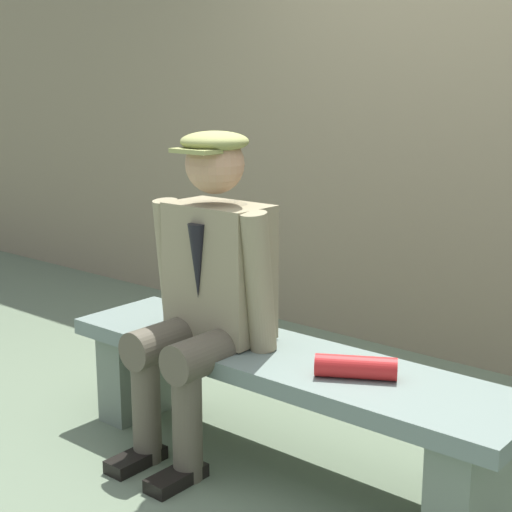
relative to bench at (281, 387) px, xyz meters
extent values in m
plane|color=#5C6C54|center=(0.00, 0.00, -0.31)|extent=(30.00, 30.00, 0.00)
cube|color=slate|center=(0.00, 0.00, 0.10)|extent=(1.86, 0.46, 0.06)
cube|color=slate|center=(-0.76, 0.00, -0.12)|extent=(0.15, 0.39, 0.38)
cube|color=slate|center=(0.76, 0.00, -0.12)|extent=(0.15, 0.39, 0.38)
cube|color=gray|center=(0.30, 0.00, 0.40)|extent=(0.40, 0.23, 0.52)
cylinder|color=#1E2338|center=(0.30, 0.00, 0.63)|extent=(0.22, 0.22, 0.06)
cone|color=black|center=(0.30, 0.12, 0.46)|extent=(0.07, 0.07, 0.29)
sphere|color=tan|center=(0.30, 0.02, 0.81)|extent=(0.22, 0.22, 0.22)
ellipsoid|color=#8B904E|center=(0.30, 0.02, 0.89)|extent=(0.26, 0.26, 0.08)
cube|color=#8B904E|center=(0.30, 0.12, 0.87)|extent=(0.18, 0.10, 0.02)
cylinder|color=#514B3C|center=(0.20, 0.15, 0.14)|extent=(0.15, 0.42, 0.15)
cylinder|color=#514B3C|center=(0.20, 0.30, -0.09)|extent=(0.11, 0.11, 0.45)
cube|color=black|center=(0.20, 0.36, -0.29)|extent=(0.10, 0.24, 0.05)
cylinder|color=gray|center=(0.08, 0.04, 0.40)|extent=(0.10, 0.16, 0.53)
cylinder|color=#514B3C|center=(0.41, 0.15, 0.14)|extent=(0.15, 0.42, 0.15)
cylinder|color=#514B3C|center=(0.41, 0.30, -0.09)|extent=(0.11, 0.11, 0.45)
cube|color=black|center=(0.41, 0.36, -0.29)|extent=(0.10, 0.24, 0.05)
cylinder|color=gray|center=(0.53, 0.04, 0.40)|extent=(0.12, 0.16, 0.53)
cylinder|color=#B21E1E|center=(-0.34, 0.03, 0.17)|extent=(0.28, 0.21, 0.08)
cube|color=#80755A|center=(0.00, -1.56, 0.88)|extent=(12.00, 0.24, 2.39)
camera|label=1|loc=(-1.66, 2.14, 1.12)|focal=54.51mm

